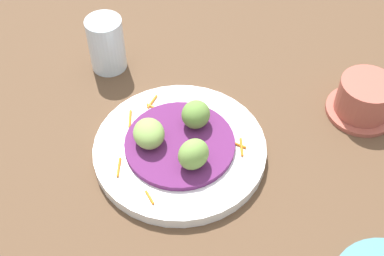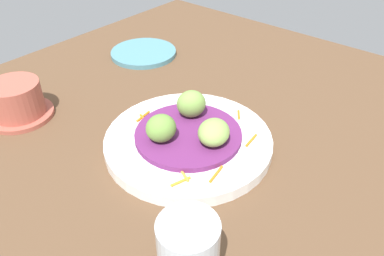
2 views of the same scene
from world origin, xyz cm
name	(u,v)px [view 1 (image 1 of 2)]	position (x,y,z in cm)	size (l,w,h in cm)	color
table_surface	(159,155)	(0.00, 0.00, 1.00)	(110.00, 110.00, 2.00)	brown
main_plate	(180,150)	(0.14, 3.47, 2.97)	(26.94, 26.94, 1.93)	white
cabbage_bed	(180,144)	(0.14, 3.47, 4.38)	(17.12, 17.12, 0.89)	#60235B
carrot_garnish	(166,137)	(-1.21, 1.17, 4.13)	(21.40, 19.54, 0.40)	orange
guac_scoop_left	(196,114)	(-4.05, 5.43, 6.99)	(4.71, 4.41, 4.33)	olive
guac_scoop_center	(149,133)	(0.54, -1.13, 6.73)	(5.51, 4.77, 3.80)	#84A851
guac_scoop_right	(193,154)	(3.92, 6.13, 7.16)	(4.16, 4.87, 4.66)	#759E47
terracotta_bowl	(364,99)	(-12.89, 32.28, 5.16)	(11.53, 11.53, 6.73)	#A85142
water_glass	(106,44)	(-18.65, -12.43, 7.07)	(6.42, 6.42, 10.13)	silver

